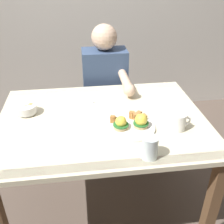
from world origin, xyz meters
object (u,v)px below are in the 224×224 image
Objects in this scene: fruit_bowl at (27,109)px; coffee_mug at (179,121)px; diner_person at (106,88)px; eggs_benedict_plate at (131,124)px; fork at (83,99)px; water_glass_near at (150,149)px; dining_table at (103,134)px.

fruit_bowl is 1.08× the size of coffee_mug.
diner_person is (0.53, 0.48, -0.12)m from fruit_bowl.
diner_person is (-0.06, 0.72, -0.11)m from eggs_benedict_plate.
fork is at bearing 139.44° from coffee_mug.
fruit_bowl is 0.79m from water_glass_near.
diner_person is at bearing 81.72° from dining_table.
coffee_mug is at bearing -40.56° from fork.
eggs_benedict_plate is at bearing -38.62° from dining_table.
diner_person reaches higher than fruit_bowl.
water_glass_near is at bearing -65.88° from fork.
water_glass_near is 0.99m from diner_person.
coffee_mug reaches higher than dining_table.
dining_table is at bearing -14.96° from fruit_bowl.
eggs_benedict_plate is 0.24× the size of diner_person.
eggs_benedict_plate is 0.25m from coffee_mug.
fork is 0.69m from water_glass_near.
eggs_benedict_plate reaches higher than fork.
eggs_benedict_plate is 0.26m from water_glass_near.
water_glass_near reaches higher than coffee_mug.
fruit_bowl reaches higher than dining_table.
fruit_bowl is 0.11× the size of diner_person.
fruit_bowl is at bearing -157.31° from fork.
fork is 0.40m from diner_person.
diner_person reaches higher than fork.
eggs_benedict_plate is at bearing -21.83° from fruit_bowl.
fruit_bowl is at bearing 165.04° from dining_table.
fork is 1.11× the size of water_glass_near.
fruit_bowl is at bearing 161.43° from coffee_mug.
water_glass_near reaches higher than dining_table.
fruit_bowl is 0.37m from fork.
coffee_mug is 0.65m from fork.
fork is at bearing 123.02° from eggs_benedict_plate.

